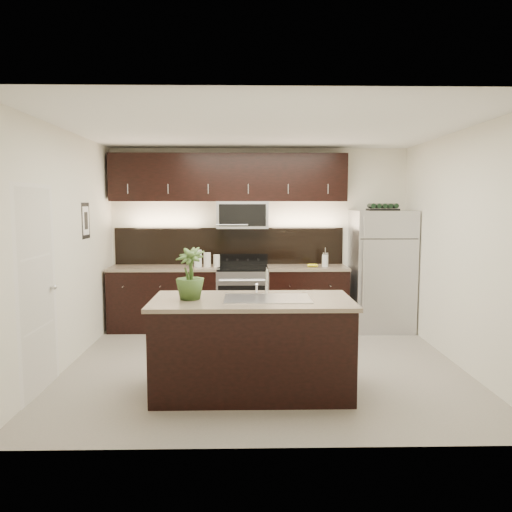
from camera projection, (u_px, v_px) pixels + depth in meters
The scene contains 12 objects.
ground at pixel (263, 364), 5.81m from camera, with size 4.50×4.50×0.00m, color gray.
room_walls at pixel (254, 219), 5.59m from camera, with size 4.52×4.02×2.71m.
counter_run at pixel (229, 298), 7.43m from camera, with size 3.51×0.65×0.94m.
upper_fixtures at pixel (230, 185), 7.40m from camera, with size 3.49×0.40×1.66m.
island at pixel (252, 345), 4.92m from camera, with size 1.96×0.96×0.94m.
sink_faucet at pixel (267, 297), 4.88m from camera, with size 0.84×0.50×0.28m.
refrigerator at pixel (381, 270), 7.37m from camera, with size 0.85×0.77×1.76m, color #B2B2B7.
wine_rack at pixel (383, 207), 7.28m from camera, with size 0.44×0.27×0.10m.
plant at pixel (190, 273), 4.83m from camera, with size 0.28×0.28×0.50m, color #355221.
canisters at pixel (205, 259), 7.32m from camera, with size 0.38×0.12×0.25m.
french_press at pixel (325, 260), 7.35m from camera, with size 0.10×0.10×0.28m.
bananas at pixel (309, 265), 7.32m from camera, with size 0.16×0.13×0.05m, color yellow.
Camera 1 is at (-0.20, -5.64, 1.87)m, focal length 35.00 mm.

